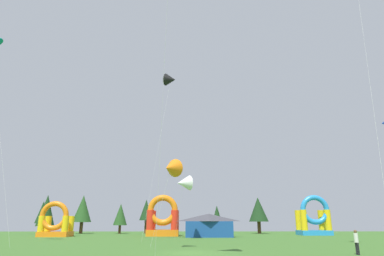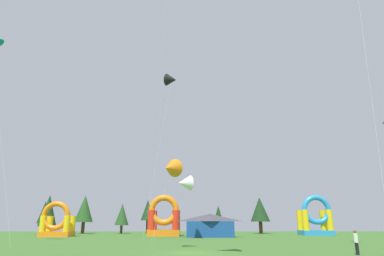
{
  "view_description": "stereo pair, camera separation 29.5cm",
  "coord_description": "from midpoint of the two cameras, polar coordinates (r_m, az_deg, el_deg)",
  "views": [
    {
      "loc": [
        -0.51,
        -28.31,
        2.47
      ],
      "look_at": [
        0.0,
        6.93,
        12.51
      ],
      "focal_mm": 30.75,
      "sensor_mm": 36.0,
      "label": 1
    },
    {
      "loc": [
        -0.22,
        -28.32,
        2.47
      ],
      "look_at": [
        0.0,
        6.93,
        12.51
      ],
      "focal_mm": 30.75,
      "sensor_mm": 36.0,
      "label": 2
    }
  ],
  "objects": [
    {
      "name": "kite_black_delta",
      "position": [
        56.49,
        -3.9,
        8.36
      ],
      "size": [
        4.31,
        8.44,
        26.82
      ],
      "color": "black",
      "rests_on": "ground_plane"
    },
    {
      "name": "inflatable_red_slide",
      "position": [
        60.37,
        -5.22,
        -15.75
      ],
      "size": [
        5.54,
        4.65,
        7.01
      ],
      "color": "orange",
      "rests_on": "ground_plane"
    },
    {
      "name": "person_left_edge",
      "position": [
        29.69,
        26.34,
        -17.0
      ],
      "size": [
        0.41,
        0.41,
        1.84
      ],
      "rotation": [
        0.0,
        0.0,
        1.98
      ],
      "color": "black",
      "rests_on": "ground_plane"
    },
    {
      "name": "tree_row_0",
      "position": [
        78.81,
        -24.59,
        -13.15
      ],
      "size": [
        2.76,
        2.76,
        6.69
      ],
      "color": "#4C331E",
      "rests_on": "ground_plane"
    },
    {
      "name": "tree_row_3",
      "position": [
        74.49,
        -12.41,
        -14.44
      ],
      "size": [
        2.94,
        2.94,
        6.18
      ],
      "color": "#4C331E",
      "rests_on": "ground_plane"
    },
    {
      "name": "tree_row_5",
      "position": [
        70.03,
        4.23,
        -14.96
      ],
      "size": [
        2.39,
        2.39,
        5.66
      ],
      "color": "#4C331E",
      "rests_on": "ground_plane"
    },
    {
      "name": "inflatable_blue_arch",
      "position": [
        67.91,
        20.28,
        -14.7
      ],
      "size": [
        5.63,
        4.21,
        7.26
      ],
      "color": "#268CD8",
      "rests_on": "ground_plane"
    },
    {
      "name": "festival_tent",
      "position": [
        56.23,
        2.77,
        -16.51
      ],
      "size": [
        7.62,
        3.5,
        3.7
      ],
      "color": "#19478C",
      "rests_on": "ground_plane"
    },
    {
      "name": "ground_plane",
      "position": [
        28.43,
        -0.1,
        -20.88
      ],
      "size": [
        120.0,
        120.0,
        0.0
      ],
      "primitive_type": "plane",
      "color": "#3D6B28"
    },
    {
      "name": "tree_row_2",
      "position": [
        76.24,
        -18.53,
        -13.15
      ],
      "size": [
        3.87,
        3.87,
        7.92
      ],
      "color": "#4C331E",
      "rests_on": "ground_plane"
    },
    {
      "name": "tree_row_1",
      "position": [
        76.85,
        -24.03,
        -12.93
      ],
      "size": [
        3.69,
        3.69,
        7.87
      ],
      "color": "#4C331E",
      "rests_on": "ground_plane"
    },
    {
      "name": "inflatable_orange_dome",
      "position": [
        62.18,
        -22.78,
        -15.08
      ],
      "size": [
        5.02,
        3.78,
        5.78
      ],
      "color": "orange",
      "rests_on": "ground_plane"
    },
    {
      "name": "kite_orange_delta",
      "position": [
        31.58,
        -3.98,
        -6.95
      ],
      "size": [
        3.09,
        2.44,
        8.34
      ],
      "color": "orange",
      "rests_on": "ground_plane"
    },
    {
      "name": "tree_row_4",
      "position": [
        74.12,
        -8.07,
        -13.93
      ],
      "size": [
        2.86,
        2.86,
        7.07
      ],
      "color": "#4C331E",
      "rests_on": "ground_plane"
    },
    {
      "name": "tree_row_6",
      "position": [
        74.5,
        11.3,
        -13.71
      ],
      "size": [
        4.13,
        4.13,
        7.52
      ],
      "color": "#4C331E",
      "rests_on": "ground_plane"
    },
    {
      "name": "kite_white_delta",
      "position": [
        48.93,
        -1.64,
        -9.5
      ],
      "size": [
        2.83,
        4.26,
        9.07
      ],
      "color": "white",
      "rests_on": "ground_plane"
    }
  ]
}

